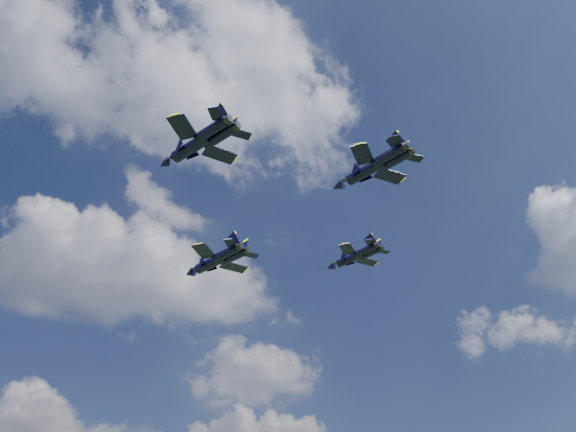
% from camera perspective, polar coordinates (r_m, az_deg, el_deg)
% --- Properties ---
extents(jet_lead, '(14.62, 16.82, 4.31)m').
position_cam_1_polar(jet_lead, '(114.31, -8.01, -4.82)').
color(jet_lead, black).
extents(jet_left, '(14.29, 15.98, 4.14)m').
position_cam_1_polar(jet_left, '(88.50, -10.01, 6.77)').
color(jet_left, black).
extents(jet_right, '(11.14, 13.51, 3.40)m').
position_cam_1_polar(jet_right, '(113.54, 6.16, -4.38)').
color(jet_right, black).
extents(jet_slot, '(12.94, 15.81, 3.97)m').
position_cam_1_polar(jet_slot, '(93.11, 7.66, 4.44)').
color(jet_slot, black).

